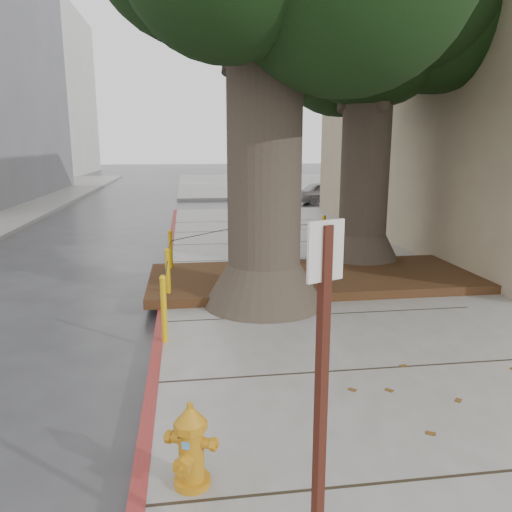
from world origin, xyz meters
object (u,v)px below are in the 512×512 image
at_px(signpost, 321,400).
at_px(fire_hydrant, 191,446).
at_px(car_red, 440,190).
at_px(car_silver, 328,193).

bearing_deg(signpost, fire_hydrant, 98.56).
bearing_deg(signpost, car_red, 36.65).
bearing_deg(car_silver, car_red, -97.01).
bearing_deg(fire_hydrant, car_silver, 95.18).
distance_m(fire_hydrant, car_red, 23.09).
relative_size(signpost, car_red, 0.59).
bearing_deg(car_red, fire_hydrant, 151.41).
xyz_separation_m(fire_hydrant, signpost, (0.71, -1.11, 0.94)).
distance_m(signpost, car_silver, 21.79).
xyz_separation_m(signpost, car_red, (11.64, 20.63, -0.80)).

